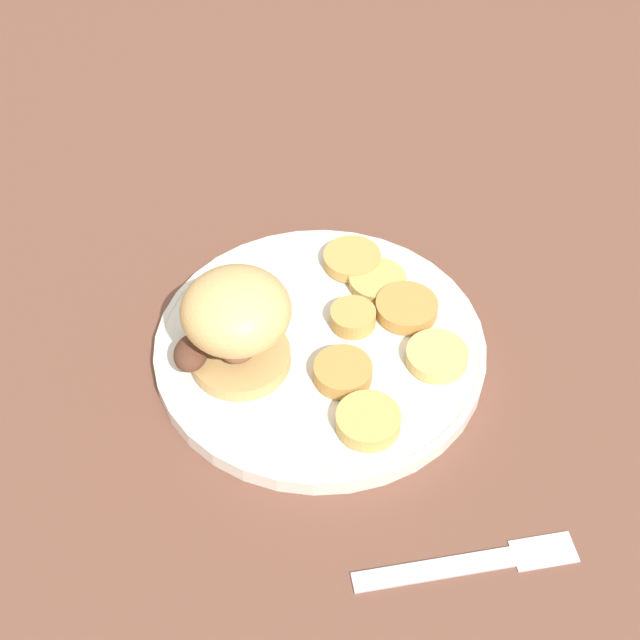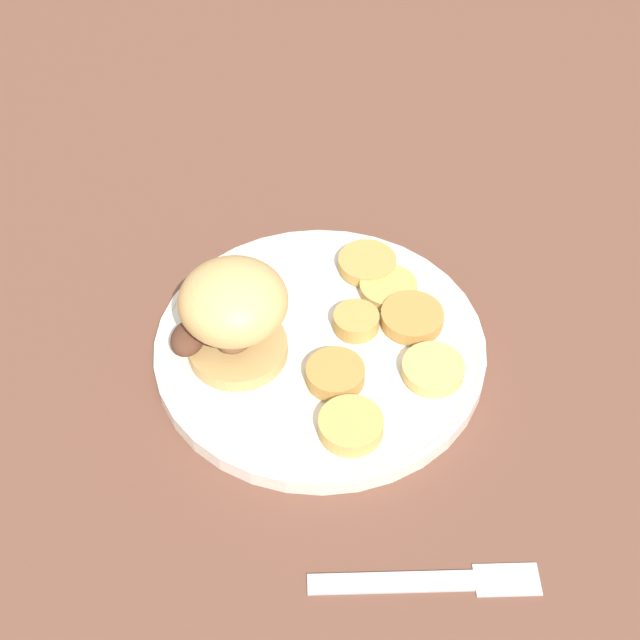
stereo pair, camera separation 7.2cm
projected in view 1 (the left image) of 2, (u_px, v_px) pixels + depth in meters
ground_plane at (320, 353)px, 0.75m from camera, size 4.00×4.00×0.00m
dinner_plate at (320, 346)px, 0.75m from camera, size 0.28×0.28×0.02m
sandwich at (235, 320)px, 0.69m from camera, size 0.11×0.10×0.09m
potato_round_0 at (377, 281)px, 0.78m from camera, size 0.05×0.05×0.01m
potato_round_1 at (437, 356)px, 0.72m from camera, size 0.05×0.05×0.01m
potato_round_2 at (407, 308)px, 0.76m from camera, size 0.05×0.05×0.01m
potato_round_3 at (353, 317)px, 0.75m from camera, size 0.04×0.04×0.01m
potato_round_4 at (368, 421)px, 0.68m from camera, size 0.05×0.05×0.01m
potato_round_5 at (352, 259)px, 0.80m from camera, size 0.05×0.05×0.01m
potato_round_6 at (343, 372)px, 0.71m from camera, size 0.05×0.05×0.01m
fork at (469, 563)px, 0.62m from camera, size 0.05×0.16×0.00m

